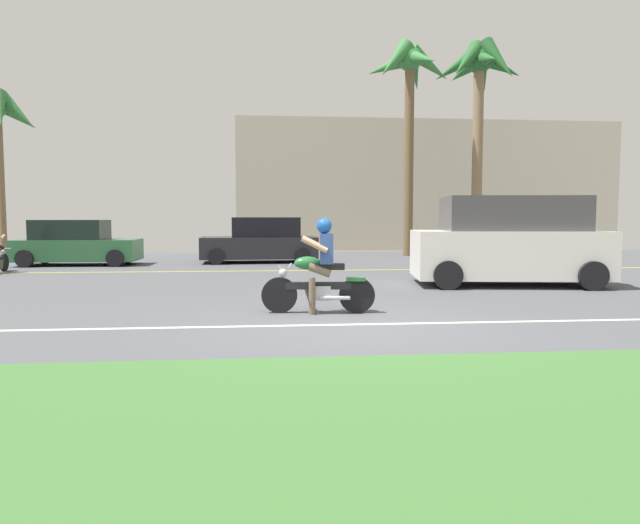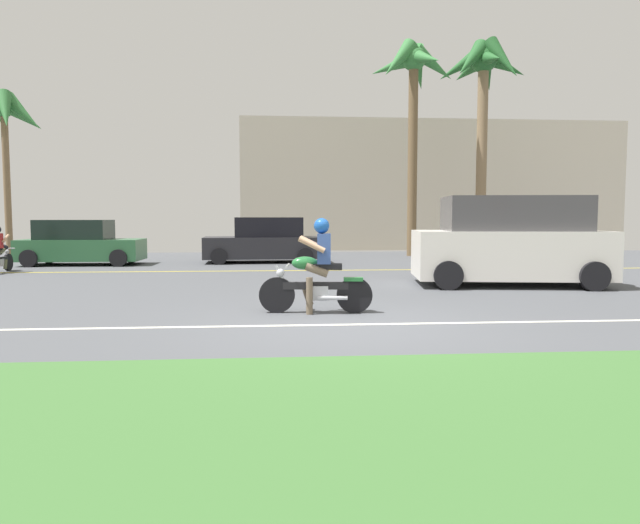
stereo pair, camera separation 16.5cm
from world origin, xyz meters
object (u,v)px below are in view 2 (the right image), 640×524
object	(u,v)px
motorcyclist	(317,273)
palm_tree_2	(4,119)
parked_car_1	(264,241)
parked_car_0	(80,244)
palm_tree_1	(414,80)
suv_nearby	(510,243)
palm_tree_0	(483,77)

from	to	relation	value
motorcyclist	palm_tree_2	xyz separation A→B (m)	(-11.39, 14.69, 4.83)
parked_car_1	parked_car_0	bearing A→B (deg)	-174.02
motorcyclist	parked_car_1	size ratio (longest dim) A/B	0.46
palm_tree_1	motorcyclist	bearing A→B (deg)	-109.66
suv_nearby	palm_tree_2	distance (m)	20.15
suv_nearby	parked_car_1	xyz separation A→B (m)	(-5.86, 7.38, -0.26)
suv_nearby	parked_car_1	world-z (taller)	suv_nearby
palm_tree_0	parked_car_0	bearing A→B (deg)	-165.04
parked_car_1	motorcyclist	bearing A→B (deg)	-84.46
palm_tree_0	palm_tree_2	xyz separation A→B (m)	(-19.42, 0.32, -1.91)
motorcyclist	suv_nearby	world-z (taller)	suv_nearby
motorcyclist	palm_tree_0	distance (m)	17.79
motorcyclist	palm_tree_2	world-z (taller)	palm_tree_2
parked_car_0	parked_car_1	world-z (taller)	parked_car_1
parked_car_0	parked_car_1	distance (m)	6.14
motorcyclist	parked_car_0	size ratio (longest dim) A/B	0.48
parked_car_1	palm_tree_1	size ratio (longest dim) A/B	0.47
parked_car_0	palm_tree_2	size ratio (longest dim) A/B	0.59
suv_nearby	motorcyclist	bearing A→B (deg)	-143.39
parked_car_0	parked_car_1	bearing A→B (deg)	5.98
parked_car_1	palm_tree_1	bearing A→B (deg)	26.18
palm_tree_0	palm_tree_2	distance (m)	19.52
suv_nearby	palm_tree_2	world-z (taller)	palm_tree_2
suv_nearby	palm_tree_0	xyz separation A→B (m)	(3.24, 10.80, 6.41)
suv_nearby	palm_tree_1	world-z (taller)	palm_tree_1
suv_nearby	palm_tree_2	size ratio (longest dim) A/B	0.71
suv_nearby	palm_tree_0	world-z (taller)	palm_tree_0
parked_car_1	palm_tree_1	distance (m)	9.28
parked_car_0	palm_tree_1	distance (m)	14.20
motorcyclist	palm_tree_0	xyz separation A→B (m)	(8.04, 14.37, 6.75)
motorcyclist	palm_tree_2	bearing A→B (deg)	127.79
palm_tree_0	motorcyclist	bearing A→B (deg)	-119.22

